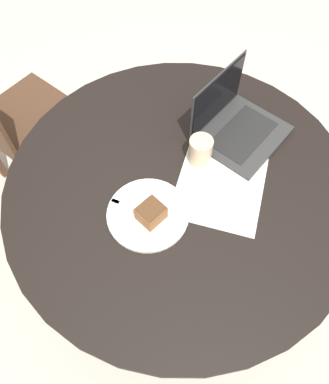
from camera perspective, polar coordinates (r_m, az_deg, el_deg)
ground_plane at (r=1.93m, az=1.57°, el=-10.76°), size 12.00×12.00×0.00m
dining_table at (r=1.37m, az=2.19°, el=-1.82°), size 1.17×1.17×0.77m
chair at (r=1.90m, az=-22.15°, el=10.12°), size 0.54×0.54×0.97m
paper_document at (r=1.24m, az=8.45°, el=0.87°), size 0.32×0.28×0.00m
plate at (r=1.17m, az=-2.55°, el=-3.39°), size 0.26×0.26×0.01m
cake_slice at (r=1.14m, az=-2.07°, el=-3.22°), size 0.10×0.10×0.06m
fork at (r=1.18m, az=-5.21°, el=-2.33°), size 0.04×0.17×0.00m
coffee_glass at (r=1.25m, az=5.48°, el=6.26°), size 0.08×0.08×0.10m
laptop at (r=1.36m, az=10.96°, el=9.84°), size 0.37×0.35×0.22m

